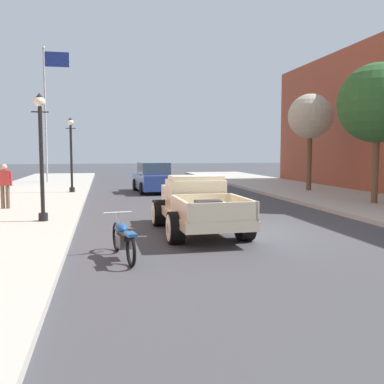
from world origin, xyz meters
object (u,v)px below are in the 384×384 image
hotrod_truck_cream (196,205)px  motorcycle_parked (123,238)px  pedestrian_sidewalk_left (5,183)px  street_lamp_far (71,149)px  street_tree_second (310,117)px  street_tree_nearest (378,103)px  car_background_blue (153,178)px  flagpole (48,100)px  street_lamp_near (41,147)px

hotrod_truck_cream → motorcycle_parked: hotrod_truck_cream is taller
pedestrian_sidewalk_left → street_lamp_far: size_ratio=0.43×
hotrod_truck_cream → street_tree_second: (8.45, 10.12, 3.36)m
street_lamp_far → street_tree_nearest: street_tree_nearest is taller
car_background_blue → street_lamp_far: bearing=-172.0°
street_tree_nearest → flagpole: bearing=132.5°
pedestrian_sidewalk_left → street_lamp_near: street_lamp_near is taller
flagpole → street_tree_nearest: (14.46, -15.76, -1.58)m
street_lamp_far → flagpole: 9.10m
car_background_blue → street_lamp_far: 4.65m
street_lamp_far → street_tree_second: street_tree_second is taller
hotrod_truck_cream → street_tree_nearest: (8.31, 3.94, 3.44)m
hotrod_truck_cream → street_lamp_near: street_lamp_near is taller
car_background_blue → street_tree_nearest: 12.03m
flagpole → street_tree_nearest: size_ratio=1.62×
motorcycle_parked → street_tree_nearest: (10.49, 6.83, 3.75)m
street_tree_nearest → street_tree_second: street_tree_nearest is taller
pedestrian_sidewalk_left → street_tree_second: 15.73m
car_background_blue → street_tree_second: (8.31, -1.97, 3.35)m
flagpole → street_tree_nearest: flagpole is taller
hotrod_truck_cream → flagpole: size_ratio=0.54×
motorcycle_parked → car_background_blue: bearing=81.2°
motorcycle_parked → car_background_blue: size_ratio=0.48×
hotrod_truck_cream → street_tree_nearest: 9.82m
motorcycle_parked → street_lamp_far: (-1.99, 14.37, 1.94)m
street_lamp_near → street_lamp_far: bearing=88.7°
motorcycle_parked → car_background_blue: (2.33, 14.98, 0.33)m
street_tree_nearest → car_background_blue: bearing=135.1°
street_tree_nearest → street_lamp_far: bearing=148.9°
street_tree_second → street_lamp_far: bearing=173.8°
motorcycle_parked → street_lamp_near: bearing=115.3°
hotrod_truck_cream → flagpole: 21.24m
motorcycle_parked → street_lamp_far: size_ratio=0.55×
pedestrian_sidewalk_left → car_background_blue: bearing=48.0°
hotrod_truck_cream → pedestrian_sidewalk_left: pedestrian_sidewalk_left is taller
motorcycle_parked → street_tree_second: bearing=50.7°
pedestrian_sidewalk_left → flagpole: size_ratio=0.18×
pedestrian_sidewalk_left → flagpole: bearing=90.0°
pedestrian_sidewalk_left → street_lamp_far: 6.79m
motorcycle_parked → street_lamp_near: street_lamp_near is taller
motorcycle_parked → street_lamp_far: street_lamp_far is taller
car_background_blue → street_tree_second: street_tree_second is taller
car_background_blue → pedestrian_sidewalk_left: (-6.29, -6.98, 0.32)m
street_lamp_far → flagpole: size_ratio=0.42×
hotrod_truck_cream → pedestrian_sidewalk_left: bearing=140.3°
pedestrian_sidewalk_left → street_tree_nearest: 14.83m
car_background_blue → street_tree_nearest: size_ratio=0.78×
car_background_blue → pedestrian_sidewalk_left: bearing=-132.0°
street_lamp_near → pedestrian_sidewalk_left: bearing=117.8°
street_lamp_far → street_tree_second: (12.63, -1.36, 1.73)m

